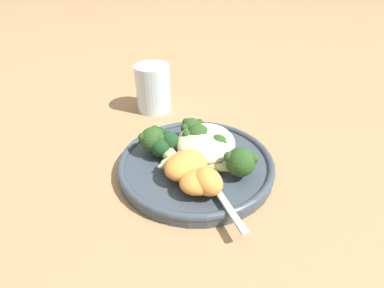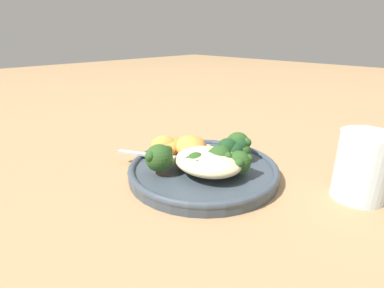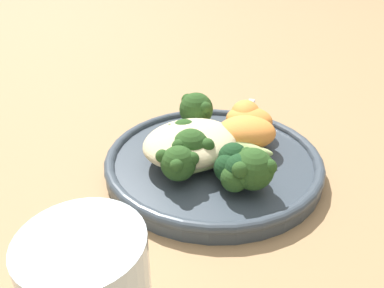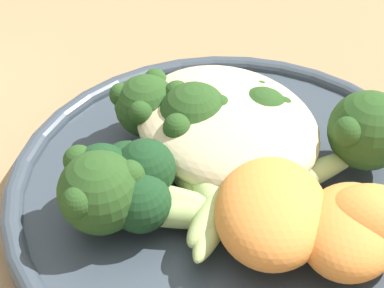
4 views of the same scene
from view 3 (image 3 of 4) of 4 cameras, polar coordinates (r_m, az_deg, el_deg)
The scene contains 15 objects.
ground_plane at distance 0.43m, azimuth 1.68°, elevation -4.55°, with size 4.00×4.00×0.00m, color #9E7A51.
plate at distance 0.44m, azimuth 3.12°, elevation -2.47°, with size 0.25×0.25×0.02m.
quinoa_mound at distance 0.42m, azimuth -0.24°, elevation 0.28°, with size 0.11×0.09×0.03m, color beige.
broccoli_stalk_0 at distance 0.48m, azimuth 1.31°, elevation 4.66°, with size 0.04×0.13×0.04m.
broccoli_stalk_1 at distance 0.43m, azimuth 4.04°, elevation 0.69°, with size 0.05×0.09×0.03m.
broccoli_stalk_2 at distance 0.43m, azimuth 1.08°, elevation 0.82°, with size 0.08×0.11×0.03m.
broccoli_stalk_3 at distance 0.40m, azimuth 1.35°, elevation -0.76°, with size 0.09×0.06×0.04m.
broccoli_stalk_4 at distance 0.38m, azimuth -0.39°, elevation -2.68°, with size 0.12×0.04×0.04m.
broccoli_stalk_5 at distance 0.38m, azimuth 7.02°, elevation -3.74°, with size 0.09×0.07×0.03m.
broccoli_stalk_6 at distance 0.37m, azimuth 8.83°, elevation -3.47°, with size 0.08×0.09×0.04m.
sweet_potato_chunk_0 at distance 0.47m, azimuth 8.69°, elevation 3.67°, with size 0.06×0.05×0.03m, color orange.
sweet_potato_chunk_1 at distance 0.44m, azimuth 8.27°, elevation 1.81°, with size 0.07×0.05×0.03m, color orange.
sweet_potato_chunk_2 at distance 0.48m, azimuth 8.15°, elevation 4.47°, with size 0.05×0.04×0.04m, color orange.
kale_tuft at distance 0.38m, azimuth 7.56°, elevation -3.24°, with size 0.05×0.05×0.04m.
spoon at distance 0.49m, azimuth 6.66°, elevation 3.39°, with size 0.11×0.07×0.01m.
Camera 3 is at (-0.24, -0.26, 0.24)m, focal length 35.00 mm.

